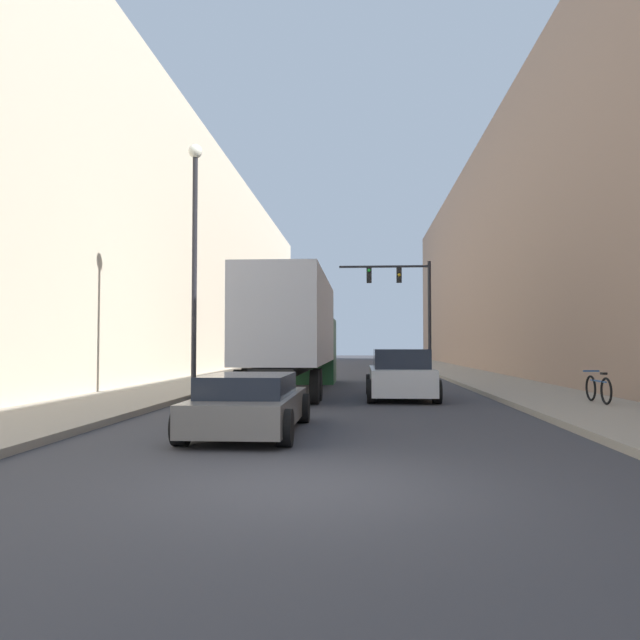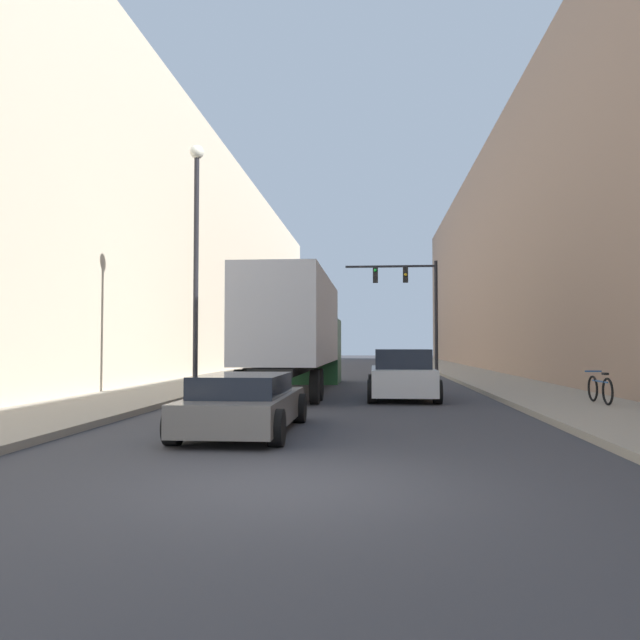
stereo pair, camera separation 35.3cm
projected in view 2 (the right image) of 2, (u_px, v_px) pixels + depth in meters
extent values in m
plane|color=#38383D|center=(292.00, 487.00, 7.48)|extent=(200.00, 200.00, 0.00)
cube|color=gray|center=(468.00, 373.00, 36.78)|extent=(3.48, 80.00, 0.15)
cube|color=gray|center=(250.00, 372.00, 37.90)|extent=(3.48, 80.00, 0.15)
cube|color=#997A66|center=(548.00, 248.00, 36.68)|extent=(6.00, 80.00, 14.90)
cube|color=beige|center=(176.00, 258.00, 38.60)|extent=(6.00, 80.00, 14.22)
cube|color=silver|center=(294.00, 321.00, 22.03)|extent=(2.54, 10.05, 2.97)
cube|color=black|center=(294.00, 367.00, 21.96)|extent=(1.27, 10.05, 0.24)
cube|color=#1E512D|center=(312.00, 351.00, 28.45)|extent=(2.54, 2.95, 2.88)
cylinder|color=black|center=(239.00, 387.00, 18.23)|extent=(0.25, 1.00, 1.00)
cylinder|color=black|center=(315.00, 387.00, 18.04)|extent=(0.25, 1.00, 1.00)
cylinder|color=black|center=(247.00, 384.00, 19.43)|extent=(0.25, 1.00, 1.00)
cylinder|color=black|center=(318.00, 384.00, 19.23)|extent=(0.25, 1.00, 1.00)
cylinder|color=black|center=(287.00, 372.00, 28.51)|extent=(0.25, 1.00, 1.00)
cylinder|color=black|center=(336.00, 372.00, 28.31)|extent=(0.25, 1.00, 1.00)
cube|color=slate|center=(245.00, 409.00, 12.26)|extent=(1.78, 4.62, 0.56)
cube|color=#1E232D|center=(243.00, 385.00, 12.05)|extent=(1.56, 2.54, 0.41)
cylinder|color=black|center=(221.00, 407.00, 13.93)|extent=(0.25, 0.64, 0.64)
cylinder|color=black|center=(300.00, 408.00, 13.77)|extent=(0.25, 0.64, 0.64)
cylinder|color=black|center=(173.00, 427.00, 10.63)|extent=(0.25, 0.64, 0.64)
cylinder|color=black|center=(276.00, 428.00, 10.47)|extent=(0.25, 0.64, 0.64)
cube|color=silver|center=(402.00, 380.00, 19.98)|extent=(1.91, 4.69, 0.79)
cube|color=#1E232D|center=(402.00, 359.00, 19.77)|extent=(1.68, 2.58, 0.60)
cylinder|color=black|center=(372.00, 384.00, 21.69)|extent=(0.25, 0.70, 0.70)
cylinder|color=black|center=(428.00, 385.00, 21.52)|extent=(0.25, 0.70, 0.70)
cylinder|color=black|center=(372.00, 391.00, 18.31)|extent=(0.25, 0.70, 0.70)
cylinder|color=black|center=(438.00, 392.00, 18.15)|extent=(0.25, 0.70, 0.70)
cylinder|color=black|center=(436.00, 318.00, 36.22)|extent=(0.20, 0.20, 6.65)
cube|color=black|center=(390.00, 266.00, 36.57)|extent=(5.27, 0.12, 0.12)
cube|color=black|center=(405.00, 275.00, 36.47)|extent=(0.30, 0.24, 0.90)
sphere|color=gold|center=(406.00, 275.00, 36.33)|extent=(0.18, 0.18, 0.18)
cube|color=black|center=(375.00, 275.00, 36.62)|extent=(0.30, 0.24, 0.90)
sphere|color=green|center=(375.00, 270.00, 36.49)|extent=(0.18, 0.18, 0.18)
cylinder|color=black|center=(196.00, 277.00, 19.68)|extent=(0.16, 0.16, 7.72)
sphere|color=silver|center=(197.00, 152.00, 19.85)|extent=(0.44, 0.44, 0.44)
torus|color=black|center=(608.00, 391.00, 16.17)|extent=(0.06, 0.72, 0.72)
torus|color=black|center=(593.00, 389.00, 17.27)|extent=(0.06, 0.72, 0.72)
cube|color=#1E4C8C|center=(600.00, 381.00, 16.73)|extent=(0.04, 1.11, 0.04)
cube|color=black|center=(605.00, 374.00, 16.34)|extent=(0.12, 0.20, 0.06)
cube|color=#1E4C8C|center=(593.00, 371.00, 17.24)|extent=(0.44, 0.04, 0.04)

